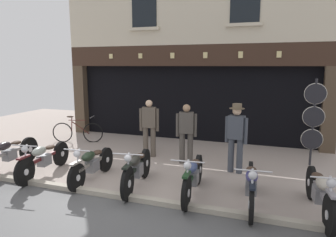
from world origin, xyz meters
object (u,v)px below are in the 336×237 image
(motorcycle_left, at_px, (44,158))
(motorcycle_center, at_px, (137,168))
(leaning_bicycle, at_px, (77,132))
(motorcycle_center_left, at_px, (92,164))
(salesman_left, at_px, (149,126))
(shopkeeper_center, at_px, (186,131))
(motorcycle_far_right, at_px, (320,192))
(motorcycle_center_right, at_px, (193,176))
(advert_board_near, at_px, (135,92))
(salesman_right, at_px, (236,134))
(motorcycle_right, at_px, (251,184))
(motorcycle_far_left, at_px, (9,153))
(tyre_sign_pole, at_px, (314,118))
(advert_board_far, at_px, (110,89))

(motorcycle_left, bearing_deg, motorcycle_center, 173.73)
(motorcycle_center, xyz_separation_m, leaning_bicycle, (-3.66, 2.99, -0.07))
(motorcycle_center_left, bearing_deg, salesman_left, -105.71)
(shopkeeper_center, bearing_deg, motorcycle_far_right, 132.10)
(motorcycle_center_right, height_order, leaning_bicycle, motorcycle_center_right)
(advert_board_near, bearing_deg, motorcycle_center_right, -53.53)
(motorcycle_far_right, relative_size, salesman_right, 1.19)
(motorcycle_center, xyz_separation_m, salesman_right, (1.88, 1.69, 0.53))
(motorcycle_left, relative_size, motorcycle_right, 1.03)
(salesman_left, relative_size, salesman_right, 0.96)
(motorcycle_far_left, bearing_deg, motorcycle_left, 173.80)
(motorcycle_center_right, distance_m, motorcycle_right, 1.15)
(motorcycle_center_left, distance_m, tyre_sign_pole, 5.70)
(motorcycle_center, xyz_separation_m, advert_board_far, (-3.31, 4.71, 1.30))
(salesman_right, bearing_deg, motorcycle_center, 53.29)
(salesman_left, xyz_separation_m, advert_board_near, (-1.59, 2.47, 0.74))
(salesman_left, distance_m, salesman_right, 2.58)
(salesman_right, height_order, advert_board_near, advert_board_near)
(motorcycle_far_right, height_order, shopkeeper_center, shopkeeper_center)
(motorcycle_center_right, height_order, shopkeeper_center, shopkeeper_center)
(shopkeeper_center, xyz_separation_m, tyre_sign_pole, (3.16, 0.93, 0.40))
(leaning_bicycle, bearing_deg, advert_board_far, 151.29)
(motorcycle_right, bearing_deg, motorcycle_center, -7.13)
(advert_board_near, xyz_separation_m, leaning_bicycle, (-1.42, -1.72, -1.28))
(motorcycle_left, bearing_deg, tyre_sign_pole, -161.38)
(leaning_bicycle, bearing_deg, motorcycle_center_right, 41.42)
(motorcycle_center_left, xyz_separation_m, motorcycle_center_right, (2.39, -0.04, 0.02))
(advert_board_near, bearing_deg, salesman_right, -36.24)
(motorcycle_center_left, xyz_separation_m, motorcycle_center, (1.14, -0.02, 0.02))
(salesman_right, bearing_deg, motorcycle_far_right, 145.19)
(motorcycle_center, bearing_deg, leaning_bicycle, -47.57)
(motorcycle_far_right, relative_size, tyre_sign_pole, 0.89)
(tyre_sign_pole, relative_size, advert_board_near, 2.20)
(motorcycle_far_right, distance_m, shopkeeper_center, 3.69)
(motorcycle_right, relative_size, leaning_bicycle, 1.19)
(advert_board_far, bearing_deg, salesman_right, -30.19)
(motorcycle_far_left, height_order, motorcycle_far_right, motorcycle_far_left)
(motorcycle_center_right, distance_m, advert_board_far, 6.69)
(motorcycle_far_right, bearing_deg, motorcycle_right, -4.47)
(motorcycle_left, bearing_deg, motorcycle_far_right, 172.73)
(motorcycle_right, distance_m, advert_board_near, 6.77)
(motorcycle_left, distance_m, leaning_bicycle, 3.25)
(motorcycle_far_left, relative_size, shopkeeper_center, 1.31)
(shopkeeper_center, bearing_deg, leaning_bicycle, -27.27)
(motorcycle_far_left, distance_m, tyre_sign_pole, 7.86)
(motorcycle_left, height_order, shopkeeper_center, shopkeeper_center)
(salesman_right, xyz_separation_m, tyre_sign_pole, (1.82, 1.22, 0.32))
(motorcycle_center, distance_m, salesman_left, 2.37)
(tyre_sign_pole, relative_size, advert_board_far, 2.23)
(motorcycle_left, bearing_deg, motorcycle_center_right, 173.29)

